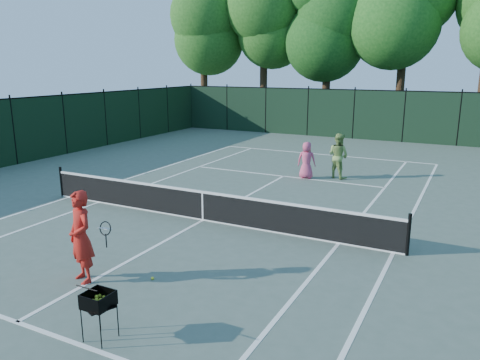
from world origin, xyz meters
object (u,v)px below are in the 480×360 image
at_px(player_pink, 307,160).
at_px(ball_hopper, 98,300).
at_px(loose_ball_midcourt, 153,278).
at_px(coach, 81,237).
at_px(player_green, 338,156).

height_order(player_pink, ball_hopper, player_pink).
bearing_deg(ball_hopper, loose_ball_midcourt, 127.36).
xyz_separation_m(player_pink, ball_hopper, (0.78, -12.60, -0.03)).
relative_size(ball_hopper, loose_ball_midcourt, 12.62).
distance_m(player_pink, ball_hopper, 12.62).
xyz_separation_m(coach, loose_ball_midcourt, (1.28, 0.70, -0.96)).
bearing_deg(player_green, loose_ball_midcourt, 107.11).
xyz_separation_m(coach, player_green, (2.23, 11.75, -0.07)).
height_order(coach, loose_ball_midcourt, coach).
bearing_deg(player_green, player_pink, 52.79).
distance_m(coach, ball_hopper, 2.44).
height_order(coach, player_green, coach).
distance_m(player_green, ball_hopper, 13.27).
bearing_deg(coach, player_green, 100.55).
bearing_deg(loose_ball_midcourt, ball_hopper, -74.42).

